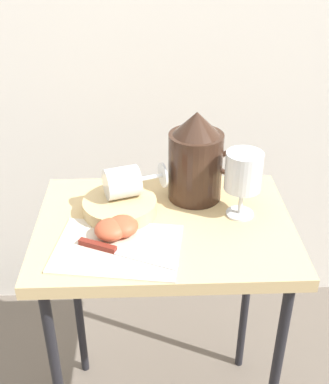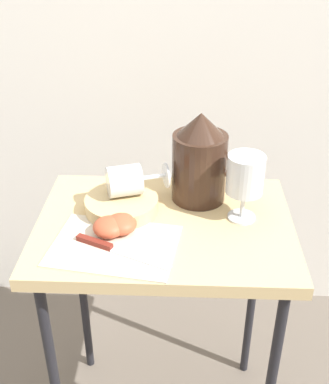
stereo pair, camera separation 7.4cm
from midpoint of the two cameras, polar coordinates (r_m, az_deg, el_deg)
name	(u,v)px [view 1 (the left image)]	position (r m, az deg, el deg)	size (l,w,h in m)	color
curtain_drape	(157,30)	(1.49, -2.34, 18.32)	(2.40, 0.03, 1.98)	silver
table	(164,248)	(1.16, -1.86, -6.58)	(0.58, 0.42, 0.68)	tan
linen_napkin	(118,248)	(1.04, -7.52, -6.52)	(0.26, 0.19, 0.00)	beige
basket_tray	(120,207)	(1.14, -7.06, -1.76)	(0.17, 0.17, 0.04)	tan
pitcher	(196,164)	(1.17, 1.82, 3.24)	(0.18, 0.13, 0.22)	#382319
wine_glass_upright	(243,175)	(1.09, 7.23, 1.99)	(0.08, 0.08, 0.16)	silver
wine_glass_tipped_near	(124,182)	(1.13, -6.60, 1.12)	(0.16, 0.11, 0.07)	silver
apple_half_left	(111,229)	(1.06, -8.28, -4.37)	(0.07, 0.07, 0.04)	#C15133
apple_half_right	(122,226)	(1.07, -6.93, -4.00)	(0.07, 0.07, 0.04)	#C15133
knife	(112,250)	(1.03, -8.18, -6.73)	(0.21, 0.11, 0.01)	silver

